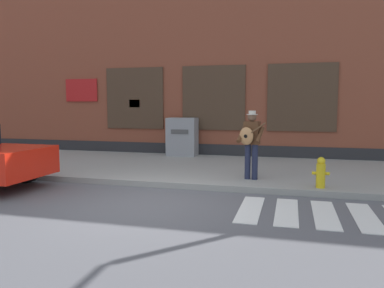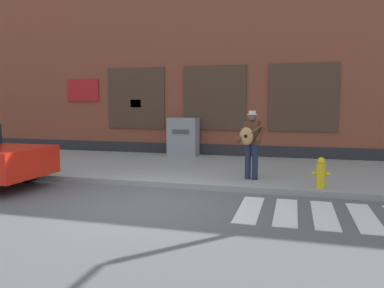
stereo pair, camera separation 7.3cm
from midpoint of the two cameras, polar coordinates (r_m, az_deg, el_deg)
The scene contains 6 objects.
ground_plane at distance 7.80m, azimuth -6.64°, elevation -9.01°, with size 160.00×160.00×0.00m, color #56565B.
sidewalk at distance 11.54m, azimuth 0.90°, elevation -3.70°, with size 28.00×5.21×0.15m.
building_backdrop at distance 16.02m, azimuth 5.16°, elevation 13.67°, with size 28.00×4.06×8.34m.
busker at distance 9.42m, azimuth 9.19°, elevation 0.54°, with size 0.72×0.62×1.72m.
utility_box at distance 13.79m, azimuth -1.19°, elevation 1.11°, with size 1.08×0.68×1.39m.
fire_hydrant at distance 8.91m, azimuth 19.27°, elevation -4.18°, with size 0.38×0.20×0.70m.
Camera 2 is at (2.87, -6.97, 2.01)m, focal length 35.00 mm.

